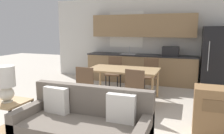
% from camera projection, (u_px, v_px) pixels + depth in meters
% --- Properties ---
extents(wall_back, '(6.40, 0.07, 2.70)m').
position_uv_depth(wall_back, '(143.00, 40.00, 7.17)').
color(wall_back, silver).
rests_on(wall_back, ground_plane).
extents(kitchen_counter, '(3.48, 0.65, 2.15)m').
position_uv_depth(kitchen_counter, '(142.00, 56.00, 6.97)').
color(kitchen_counter, '#8E704C').
rests_on(kitchen_counter, ground_plane).
extents(refrigerator, '(0.81, 0.75, 1.77)m').
position_uv_depth(refrigerator, '(217.00, 58.00, 6.13)').
color(refrigerator, black).
rests_on(refrigerator, ground_plane).
extents(dining_table, '(1.68, 0.92, 0.75)m').
position_uv_depth(dining_table, '(123.00, 71.00, 5.28)').
color(dining_table, tan).
rests_on(dining_table, ground_plane).
extents(couch, '(1.88, 0.80, 0.87)m').
position_uv_depth(couch, '(84.00, 125.00, 3.10)').
color(couch, '#3D2D1E').
rests_on(couch, ground_plane).
extents(side_table, '(0.51, 0.51, 0.58)m').
position_uv_depth(side_table, '(10.00, 113.00, 3.43)').
color(side_table, tan).
rests_on(side_table, ground_plane).
extents(table_lamp, '(0.29, 0.29, 0.56)m').
position_uv_depth(table_lamp, '(6.00, 82.00, 3.32)').
color(table_lamp, silver).
rests_on(table_lamp, side_table).
extents(dining_chair_near_right, '(0.48, 0.48, 0.91)m').
position_uv_depth(dining_chair_near_right, '(137.00, 89.00, 4.41)').
color(dining_chair_near_right, brown).
rests_on(dining_chair_near_right, ground_plane).
extents(dining_chair_far_left, '(0.45, 0.45, 0.91)m').
position_uv_depth(dining_chair_far_left, '(114.00, 71.00, 6.30)').
color(dining_chair_far_left, brown).
rests_on(dining_chair_far_left, ground_plane).
extents(dining_chair_far_right, '(0.47, 0.47, 0.91)m').
position_uv_depth(dining_chair_far_right, '(151.00, 74.00, 5.90)').
color(dining_chair_far_right, brown).
rests_on(dining_chair_far_right, ground_plane).
extents(dining_chair_near_left, '(0.43, 0.43, 0.91)m').
position_uv_depth(dining_chair_near_left, '(87.00, 85.00, 4.70)').
color(dining_chair_near_left, brown).
rests_on(dining_chair_near_left, ground_plane).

